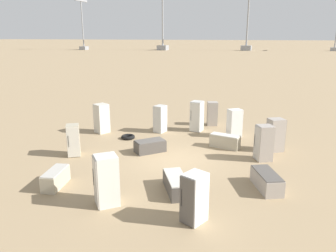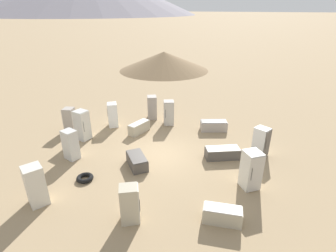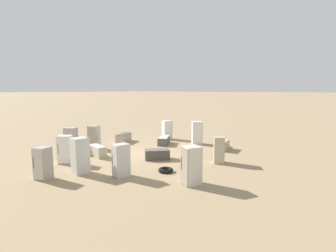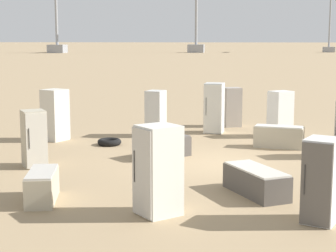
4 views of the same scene
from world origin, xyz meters
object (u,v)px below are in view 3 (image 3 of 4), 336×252
Objects in this scene: discarded_fridge_13 at (167,130)px; discarded_fridge_12 at (197,133)px; discarded_fridge_2 at (157,154)px; discarded_fridge_6 at (94,137)px; discarded_fridge_4 at (124,138)px; discarded_fridge_5 at (121,160)px; discarded_fridge_8 at (223,145)px; discarded_fridge_0 at (71,140)px; discarded_fridge_9 at (191,166)px; discarded_fridge_11 at (80,156)px; discarded_fridge_7 at (219,150)px; discarded_fridge_3 at (98,151)px; discarded_fridge_14 at (65,149)px; discarded_fridge_10 at (43,163)px; discarded_fridge_1 at (164,140)px; scrap_tire at (166,170)px.

discarded_fridge_12 is at bearing 21.87° from discarded_fridge_13.
discarded_fridge_2 is 5.59m from discarded_fridge_6.
discarded_fridge_6 is 7.92m from discarded_fridge_12.
discarded_fridge_4 is 1.09× the size of discarded_fridge_6.
discarded_fridge_8 is at bearing -85.36° from discarded_fridge_5.
discarded_fridge_5 is 1.01× the size of discarded_fridge_13.
discarded_fridge_0 is at bearing 1.73° from discarded_fridge_5.
discarded_fridge_11 is (-2.28, 5.37, 0.05)m from discarded_fridge_9.
discarded_fridge_4 is at bearing 142.90° from discarded_fridge_7.
discarded_fridge_3 is 0.91× the size of discarded_fridge_12.
discarded_fridge_7 is 0.95× the size of discarded_fridge_14.
discarded_fridge_13 reaches higher than discarded_fridge_10.
discarded_fridge_12 is 1.11× the size of discarded_fridge_13.
discarded_fridge_13 is at bearing 13.92° from discarded_fridge_3.
discarded_fridge_3 is at bearing 38.92° from discarded_fridge_8.
discarded_fridge_10 is at bearing -156.47° from discarded_fridge_7.
discarded_fridge_1 is 5.38m from discarded_fridge_6.
discarded_fridge_14 is at bearing 113.04° from scrap_tire.
discarded_fridge_13 is at bearing 32.14° from discarded_fridge_4.
discarded_fridge_3 is 4.62m from discarded_fridge_5.
discarded_fridge_13 is (7.86, -2.19, -0.03)m from discarded_fridge_0.
discarded_fridge_8 is (4.92, -1.98, 0.03)m from discarded_fridge_2.
discarded_fridge_10 is (-6.22, 1.89, 0.47)m from discarded_fridge_2.
discarded_fridge_3 is (0.37, -2.51, -0.49)m from discarded_fridge_0.
discarded_fridge_0 reaches higher than scrap_tire.
discarded_fridge_6 is (-0.73, 5.52, 0.54)m from discarded_fridge_2.
discarded_fridge_11 reaches higher than discarded_fridge_10.
discarded_fridge_10 is (-3.92, -4.11, -0.07)m from discarded_fridge_0.
scrap_tire is (-4.02, -7.91, -0.23)m from discarded_fridge_4.
discarded_fridge_6 is 5.73m from discarded_fridge_11.
discarded_fridge_6 reaches higher than discarded_fridge_13.
discarded_fridge_7 is 5.51m from discarded_fridge_12.
discarded_fridge_13 is (0.06, 3.16, -0.09)m from discarded_fridge_12.
discarded_fridge_7 is (5.31, -2.56, -0.04)m from discarded_fridge_5.
discarded_fridge_8 reaches higher than discarded_fridge_1.
discarded_fridge_1 is 4.75m from discarded_fridge_8.
discarded_fridge_14 is (-1.78, -2.35, -0.03)m from discarded_fridge_0.
discarded_fridge_5 reaches higher than discarded_fridge_4.
discarded_fridge_4 is 6.83m from discarded_fridge_14.
discarded_fridge_6 is 9.21m from discarded_fridge_7.
discarded_fridge_4 is at bearing -99.85° from discarded_fridge_13.
discarded_fridge_5 is at bearing 147.06° from scrap_tire.
discarded_fridge_1 is at bearing -52.49° from discarded_fridge_5.
scrap_tire is (-7.21, -5.87, -0.72)m from discarded_fridge_13.
discarded_fridge_2 is at bearing -125.44° from discarded_fridge_10.
discarded_fridge_10 is 0.84× the size of discarded_fridge_11.
discarded_fridge_2 is 6.32m from discarded_fridge_4.
discarded_fridge_10 is at bearing -165.31° from discarded_fridge_0.
discarded_fridge_4 is 11.02m from discarded_fridge_9.
discarded_fridge_7 is (2.46, -8.88, -0.07)m from discarded_fridge_6.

